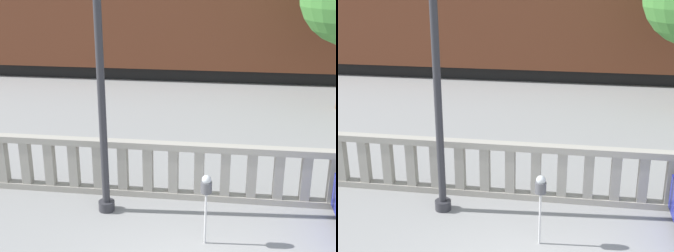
% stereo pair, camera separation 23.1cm
% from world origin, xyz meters
% --- Properties ---
extents(balustrade, '(14.66, 0.24, 1.25)m').
position_xyz_m(balustrade, '(-0.00, 3.40, 0.62)').
color(balustrade, '#9E998E').
rests_on(balustrade, ground).
extents(lamppost, '(0.42, 0.42, 5.22)m').
position_xyz_m(lamppost, '(-2.10, 2.66, 3.16)').
color(lamppost, '#2D2D33').
rests_on(lamppost, ground).
extents(parking_meter, '(0.20, 0.20, 1.34)m').
position_xyz_m(parking_meter, '(-0.04, 1.72, 1.09)').
color(parking_meter, silver).
rests_on(parking_meter, ground).
extents(train_near, '(29.62, 2.80, 4.44)m').
position_xyz_m(train_near, '(0.10, 15.11, 2.00)').
color(train_near, black).
rests_on(train_near, ground).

